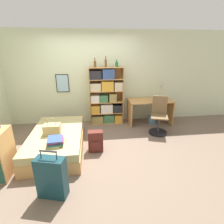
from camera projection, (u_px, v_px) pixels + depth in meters
The scene contains 15 objects.
ground_plane at pixel (92, 147), 3.97m from camera, with size 14.00×14.00×0.00m, color #756051.
wall_back at pixel (90, 78), 4.98m from camera, with size 10.00×0.09×2.60m.
bed at pixel (57, 140), 3.84m from camera, with size 1.09×1.87×0.41m.
handbag at pixel (52, 129), 3.65m from camera, with size 0.34×0.22×0.37m.
book_stack_on_bed at pixel (56, 141), 3.26m from camera, with size 0.33×0.39×0.12m.
suitcase at pixel (52, 177), 2.55m from camera, with size 0.46×0.30×0.78m.
bookcase at pixel (106, 98), 5.01m from camera, with size 0.95×0.32×1.63m.
bottle_green at pixel (95, 64), 4.65m from camera, with size 0.06×0.06×0.23m.
bottle_brown at pixel (106, 63), 4.68m from camera, with size 0.06×0.06×0.28m.
bottle_clear at pixel (117, 64), 4.70m from camera, with size 0.08×0.08×0.19m.
desk at pixel (150, 107), 5.10m from camera, with size 1.24×0.66×0.71m.
desk_lamp at pixel (162, 87), 5.04m from camera, with size 0.21×0.16×0.50m.
desk_chair at pixel (158, 121), 4.54m from camera, with size 0.52×0.52×0.97m.
backpack at pixel (96, 141), 3.74m from camera, with size 0.31×0.21×0.46m.
waste_bin at pixel (152, 120), 5.17m from camera, with size 0.22×0.22×0.24m.
Camera 1 is at (0.03, -3.50, 2.09)m, focal length 28.00 mm.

